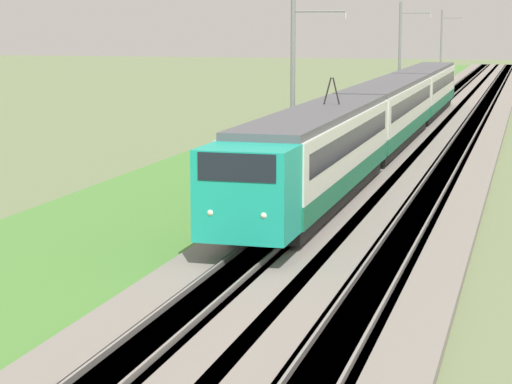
{
  "coord_description": "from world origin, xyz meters",
  "views": [
    {
      "loc": [
        -2.46,
        -7.72,
        7.09
      ],
      "look_at": [
        25.45,
        0.0,
        2.18
      ],
      "focal_mm": 70.0,
      "sensor_mm": 36.0,
      "label": 1
    }
  ],
  "objects": [
    {
      "name": "catenary_mast_mid",
      "position": [
        42.2,
        2.82,
        4.4
      ],
      "size": [
        0.22,
        2.56,
        8.52
      ],
      "color": "slate",
      "rests_on": "ground"
    },
    {
      "name": "catenary_mast_far",
      "position": [
        80.03,
        2.83,
        4.55
      ],
      "size": [
        0.22,
        2.56,
        8.82
      ],
      "color": "slate",
      "rests_on": "ground"
    },
    {
      "name": "track_main",
      "position": [
        50.0,
        0.0,
        0.16
      ],
      "size": [
        240.0,
        1.57,
        0.45
      ],
      "color": "#4C4238",
      "rests_on": "ground"
    },
    {
      "name": "passenger_train",
      "position": [
        53.38,
        0.0,
        2.32
      ],
      "size": [
        59.36,
        2.83,
        4.96
      ],
      "rotation": [
        0.0,
        0.0,
        3.14
      ],
      "color": "#19A88E",
      "rests_on": "ground"
    },
    {
      "name": "ballast_main",
      "position": [
        50.0,
        0.0,
        0.15
      ],
      "size": [
        240.0,
        4.4,
        0.3
      ],
      "color": "gray",
      "rests_on": "ground"
    },
    {
      "name": "grass_verge",
      "position": [
        50.0,
        5.89,
        0.06
      ],
      "size": [
        240.0,
        9.29,
        0.12
      ],
      "color": "#4C8438",
      "rests_on": "ground"
    },
    {
      "name": "ballast_adjacent",
      "position": [
        50.0,
        -3.94,
        0.15
      ],
      "size": [
        240.0,
        4.4,
        0.3
      ],
      "color": "gray",
      "rests_on": "ground"
    },
    {
      "name": "catenary_mast_distant",
      "position": [
        117.87,
        2.82,
        4.45
      ],
      "size": [
        0.22,
        2.56,
        8.61
      ],
      "color": "slate",
      "rests_on": "ground"
    },
    {
      "name": "track_adjacent",
      "position": [
        50.0,
        -3.94,
        0.16
      ],
      "size": [
        240.0,
        1.57,
        0.45
      ],
      "color": "#4C4238",
      "rests_on": "ground"
    }
  ]
}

